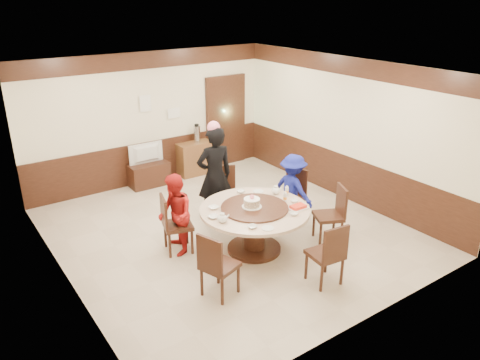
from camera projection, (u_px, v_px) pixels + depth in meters
room at (228, 174)px, 7.85m from camera, size 6.00×6.04×2.84m
banquet_table at (254, 221)px, 7.43m from camera, size 1.74×1.74×0.78m
chair_0 at (291, 205)px, 8.50m from camera, size 0.57×0.57×0.97m
chair_1 at (225, 203)px, 8.62m from camera, size 0.60×0.60×0.97m
chair_2 at (177, 234)px, 7.51m from camera, size 0.55×0.54×0.97m
chair_3 at (219, 276)px, 6.40m from camera, size 0.56×0.56×0.97m
chair_4 at (325, 264)px, 6.67m from camera, size 0.49×0.50×0.97m
chair_5 at (329, 224)px, 7.82m from camera, size 0.59×0.59×0.97m
person_standing at (215, 176)px, 8.22m from camera, size 0.72×0.53×1.81m
person_red at (175, 215)px, 7.34m from camera, size 0.65×0.75×1.32m
person_blue at (293, 189)px, 8.33m from camera, size 0.60×0.90×1.29m
birthday_cake at (252, 203)px, 7.31m from camera, size 0.31×0.31×0.21m
teapot_left at (222, 219)px, 6.89m from camera, size 0.17×0.15×0.13m
teapot_right at (276, 191)px, 7.86m from camera, size 0.17×0.15×0.13m
bowl_0 at (214, 208)px, 7.33m from camera, size 0.16×0.16×0.04m
bowl_1 at (294, 214)px, 7.13m from camera, size 0.13×0.13×0.04m
bowl_2 at (252, 227)px, 6.74m from camera, size 0.14×0.14×0.03m
bowl_3 at (295, 201)px, 7.57m from camera, size 0.13×0.13×0.04m
bowl_4 at (213, 217)px, 7.03m from camera, size 0.16×0.16×0.04m
bowl_5 at (241, 191)px, 7.92m from camera, size 0.14×0.14×0.04m
saucer_near at (268, 228)px, 6.72m from camera, size 0.18×0.18×0.01m
saucer_far at (258, 191)px, 7.97m from camera, size 0.18×0.18×0.01m
shrimp_platter at (298, 207)px, 7.32m from camera, size 0.30×0.20×0.06m
bottle_0 at (285, 197)px, 7.55m from camera, size 0.06×0.06×0.16m
bottle_1 at (287, 191)px, 7.78m from camera, size 0.06×0.06×0.16m
tv_stand at (149, 174)px, 10.10m from camera, size 0.85×0.45×0.50m
television at (147, 154)px, 9.93m from camera, size 0.76×0.11×0.44m
side_cabinet at (195, 158)px, 10.70m from camera, size 0.80×0.40×0.75m
thermos at (197, 134)px, 10.53m from camera, size 0.15×0.15×0.38m
notice_left at (146, 103)px, 9.77m from camera, size 0.25×0.00×0.35m
notice_right at (174, 113)px, 10.23m from camera, size 0.30×0.00×0.22m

